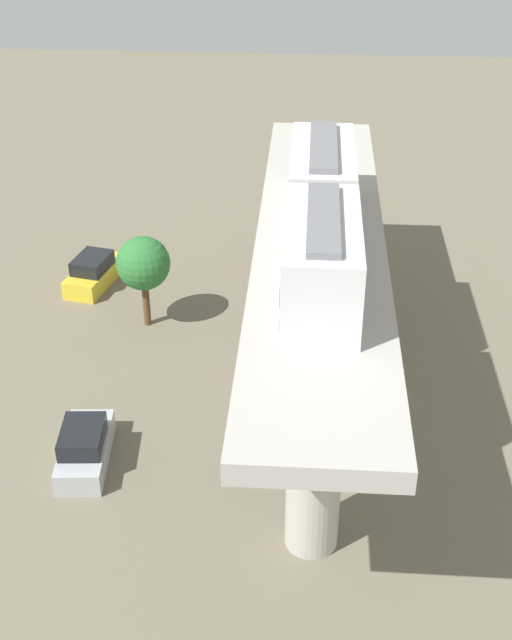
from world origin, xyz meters
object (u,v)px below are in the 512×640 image
object	(u,v)px
train	(322,218)
parked_car_yellow	(94,272)
parked_car_silver	(85,447)
tree_near_viaduct	(143,264)

from	to	relation	value
train	parked_car_yellow	distance (m)	18.34
train	parked_car_silver	xyz separation A→B (m)	(9.11, 3.81, -8.56)
train	parked_car_silver	distance (m)	13.07
parked_car_silver	parked_car_yellow	distance (m)	14.85
parked_car_silver	parked_car_yellow	size ratio (longest dim) A/B	0.96
parked_car_silver	tree_near_viaduct	bearing A→B (deg)	-97.69
train	parked_car_silver	world-z (taller)	train
train	parked_car_yellow	size ratio (longest dim) A/B	3.02
parked_car_yellow	train	bearing A→B (deg)	151.04
parked_car_silver	parked_car_yellow	xyz separation A→B (m)	(3.06, -14.53, 0.00)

